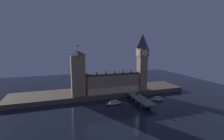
# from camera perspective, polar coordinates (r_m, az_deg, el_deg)

# --- Properties ---
(ground_plane) EXTENTS (400.00, 400.00, 0.00)m
(ground_plane) POSITION_cam_1_polar(r_m,az_deg,el_deg) (178.16, -0.68, -12.11)
(ground_plane) COLOR black
(embankment) EXTENTS (220.00, 42.00, 5.47)m
(embankment) POSITION_cam_1_polar(r_m,az_deg,el_deg) (212.80, -3.89, -7.81)
(embankment) COLOR brown
(embankment) RESTS_ON ground_plane
(parliament_hall) EXTENTS (65.26, 19.79, 29.14)m
(parliament_hall) POSITION_cam_1_polar(r_m,az_deg,el_deg) (204.18, 0.05, -4.20)
(parliament_hall) COLOR #9E845B
(parliament_hall) RESTS_ON embankment
(clock_tower) EXTENTS (12.75, 12.86, 73.23)m
(clock_tower) POSITION_cam_1_polar(r_m,az_deg,el_deg) (212.50, 10.58, 3.46)
(clock_tower) COLOR #9E845B
(clock_tower) RESTS_ON embankment
(victoria_tower) EXTENTS (15.68, 15.68, 57.92)m
(victoria_tower) POSITION_cam_1_polar(r_m,az_deg,el_deg) (191.59, -11.91, -1.01)
(victoria_tower) COLOR #9E845B
(victoria_tower) RESTS_ON embankment
(bridge) EXTENTS (12.75, 46.00, 5.84)m
(bridge) POSITION_cam_1_polar(r_m,az_deg,el_deg) (184.74, 9.85, -10.11)
(bridge) COLOR #4C7560
(bridge) RESTS_ON ground_plane
(car_northbound_lead) EXTENTS (2.03, 4.64, 1.50)m
(car_northbound_lead) POSITION_cam_1_polar(r_m,az_deg,el_deg) (187.06, 8.35, -9.04)
(car_northbound_lead) COLOR white
(car_northbound_lead) RESTS_ON bridge
(car_southbound_lead) EXTENTS (2.11, 4.24, 1.54)m
(car_southbound_lead) POSITION_cam_1_polar(r_m,az_deg,el_deg) (177.28, 12.18, -10.17)
(car_southbound_lead) COLOR silver
(car_southbound_lead) RESTS_ON bridge
(car_southbound_trail) EXTENTS (1.92, 4.62, 1.52)m
(car_southbound_trail) POSITION_cam_1_polar(r_m,az_deg,el_deg) (195.73, 8.87, -8.23)
(car_southbound_trail) COLOR #235633
(car_southbound_trail) RESTS_ON bridge
(pedestrian_near_rail) EXTENTS (0.38, 0.38, 1.70)m
(pedestrian_near_rail) POSITION_cam_1_polar(r_m,az_deg,el_deg) (170.63, 10.26, -10.81)
(pedestrian_near_rail) COLOR black
(pedestrian_near_rail) RESTS_ON bridge
(pedestrian_mid_walk) EXTENTS (0.38, 0.38, 1.70)m
(pedestrian_mid_walk) POSITION_cam_1_polar(r_m,az_deg,el_deg) (186.01, 11.51, -9.17)
(pedestrian_mid_walk) COLOR black
(pedestrian_mid_walk) RESTS_ON bridge
(pedestrian_far_rail) EXTENTS (0.38, 0.38, 1.71)m
(pedestrian_far_rail) POSITION_cam_1_polar(r_m,az_deg,el_deg) (194.06, 6.33, -8.27)
(pedestrian_far_rail) COLOR black
(pedestrian_far_rail) RESTS_ON bridge
(street_lamp_near) EXTENTS (1.34, 0.60, 6.00)m
(street_lamp_near) POSITION_cam_1_polar(r_m,az_deg,el_deg) (168.01, 10.46, -10.10)
(street_lamp_near) COLOR #2D3333
(street_lamp_near) RESTS_ON bridge
(street_lamp_mid) EXTENTS (1.34, 0.60, 7.26)m
(street_lamp_mid) POSITION_cam_1_polar(r_m,az_deg,el_deg) (185.63, 11.56, -8.03)
(street_lamp_mid) COLOR #2D3333
(street_lamp_mid) RESTS_ON bridge
(street_lamp_far) EXTENTS (1.34, 0.60, 7.25)m
(street_lamp_far) POSITION_cam_1_polar(r_m,az_deg,el_deg) (192.84, 6.24, -7.26)
(street_lamp_far) COLOR #2D3333
(street_lamp_far) RESTS_ON bridge
(boat_upstream) EXTENTS (17.56, 5.14, 4.65)m
(boat_upstream) POSITION_cam_1_polar(r_m,az_deg,el_deg) (178.23, 0.68, -11.52)
(boat_upstream) COLOR white
(boat_upstream) RESTS_ON ground_plane
(boat_downstream) EXTENTS (16.35, 8.80, 4.24)m
(boat_downstream) POSITION_cam_1_polar(r_m,az_deg,el_deg) (198.00, 15.66, -9.79)
(boat_downstream) COLOR white
(boat_downstream) RESTS_ON ground_plane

